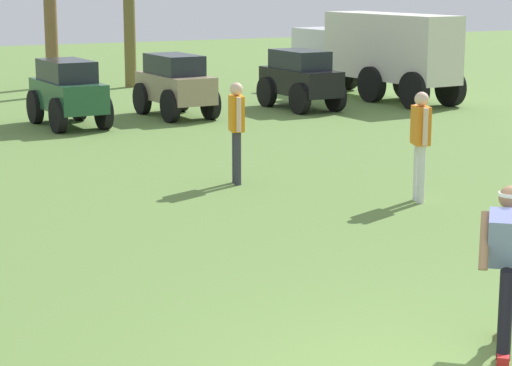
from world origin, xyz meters
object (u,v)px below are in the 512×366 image
(teammate_midfield, at_px, (236,123))
(teammate_deep, at_px, (420,136))
(parked_car_slot_g, at_px, (300,78))
(parked_car_slot_e, at_px, (68,91))
(parked_car_slot_f, at_px, (175,84))
(frisbee_thrower, at_px, (508,258))
(box_truck, at_px, (376,51))

(teammate_midfield, distance_m, teammate_deep, 2.88)
(parked_car_slot_g, bearing_deg, parked_car_slot_e, -177.49)
(parked_car_slot_f, bearing_deg, frisbee_thrower, -101.13)
(frisbee_thrower, height_order, parked_car_slot_g, parked_car_slot_g)
(teammate_deep, distance_m, parked_car_slot_e, 9.56)
(parked_car_slot_e, bearing_deg, parked_car_slot_g, 2.51)
(frisbee_thrower, height_order, box_truck, box_truck)
(parked_car_slot_e, bearing_deg, frisbee_thrower, -91.14)
(teammate_midfield, height_order, parked_car_slot_g, teammate_midfield)
(teammate_deep, height_order, parked_car_slot_f, teammate_deep)
(teammate_midfield, height_order, parked_car_slot_e, teammate_midfield)
(teammate_midfield, distance_m, parked_car_slot_g, 8.89)
(teammate_midfield, distance_m, parked_car_slot_f, 7.62)
(box_truck, bearing_deg, teammate_midfield, -134.00)
(frisbee_thrower, bearing_deg, parked_car_slot_f, 78.87)
(teammate_deep, height_order, box_truck, box_truck)
(teammate_midfield, distance_m, parked_car_slot_e, 7.03)
(parked_car_slot_e, distance_m, parked_car_slot_f, 2.61)
(teammate_deep, xyz_separation_m, box_truck, (6.16, 10.48, 0.29))
(frisbee_thrower, distance_m, parked_car_slot_e, 14.23)
(teammate_midfield, relative_size, parked_car_slot_g, 0.65)
(teammate_deep, bearing_deg, frisbee_thrower, -118.26)
(parked_car_slot_e, height_order, parked_car_slot_g, same)
(teammate_midfield, xyz_separation_m, parked_car_slot_e, (-0.61, 7.00, -0.20))
(parked_car_slot_e, distance_m, box_truck, 8.65)
(frisbee_thrower, bearing_deg, teammate_deep, 61.74)
(teammate_midfield, xyz_separation_m, parked_car_slot_f, (1.97, 7.36, -0.20))
(box_truck, bearing_deg, parked_car_slot_f, -171.79)
(parked_car_slot_e, xyz_separation_m, parked_car_slot_g, (5.76, 0.25, 0.00))
(frisbee_thrower, xyz_separation_m, teammate_deep, (2.67, 4.96, 0.15))
(parked_car_slot_g, distance_m, box_truck, 2.99)
(frisbee_thrower, relative_size, teammate_deep, 0.89)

